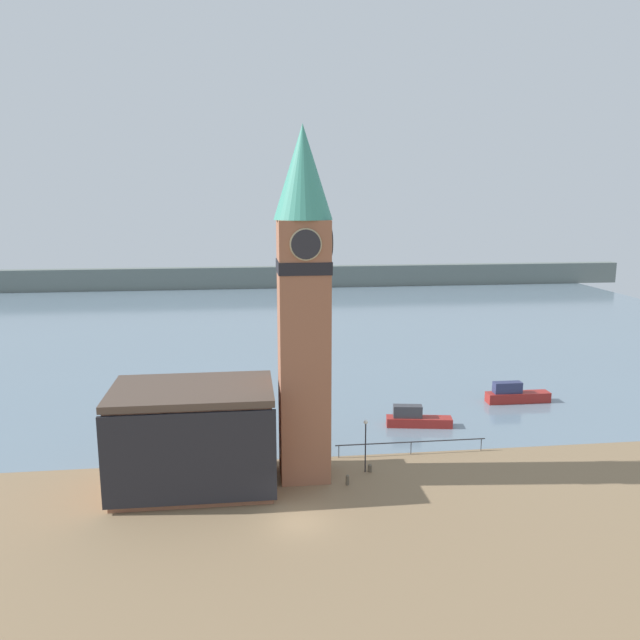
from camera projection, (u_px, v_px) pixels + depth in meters
name	position (u px, v px, depth m)	size (l,w,h in m)	color
ground_plane	(298.00, 522.00, 40.98)	(160.00, 160.00, 0.00)	#846B4C
water	(263.00, 320.00, 109.36)	(160.00, 120.00, 0.00)	slate
far_shoreline	(258.00, 277.00, 147.85)	(180.00, 3.00, 5.00)	slate
pier_railing	(411.00, 443.00, 51.70)	(12.75, 0.08, 1.09)	#333338
clock_tower	(304.00, 297.00, 45.26)	(4.20, 4.20, 26.01)	#935B42
pier_building	(194.00, 437.00, 45.40)	(11.71, 7.72, 7.57)	#935B42
boat_near	(416.00, 419.00, 58.11)	(6.20, 2.39, 2.00)	maroon
boat_far	(515.00, 395.00, 64.93)	(6.65, 1.50, 2.20)	maroon
mooring_bollard_near	(370.00, 468.00, 48.47)	(0.32, 0.32, 0.62)	brown
mooring_bollard_far	(347.00, 479.00, 46.23)	(0.27, 0.27, 0.79)	brown
lamp_post	(366.00, 436.00, 47.93)	(0.32, 0.32, 4.25)	black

